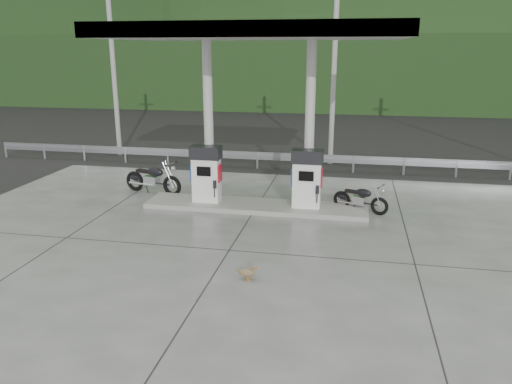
% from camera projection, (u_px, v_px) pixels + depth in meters
% --- Properties ---
extents(ground, '(160.00, 160.00, 0.00)m').
position_uv_depth(ground, '(238.00, 237.00, 13.49)').
color(ground, black).
rests_on(ground, ground).
extents(forecourt_apron, '(18.00, 14.00, 0.02)m').
position_uv_depth(forecourt_apron, '(238.00, 237.00, 13.49)').
color(forecourt_apron, '#62625D').
rests_on(forecourt_apron, ground).
extents(pump_island, '(7.00, 1.40, 0.15)m').
position_uv_depth(pump_island, '(256.00, 206.00, 15.82)').
color(pump_island, gray).
rests_on(pump_island, forecourt_apron).
extents(gas_pump_left, '(0.95, 0.55, 1.80)m').
position_uv_depth(gas_pump_left, '(206.00, 174.00, 15.85)').
color(gas_pump_left, white).
rests_on(gas_pump_left, pump_island).
extents(gas_pump_right, '(0.95, 0.55, 1.80)m').
position_uv_depth(gas_pump_right, '(307.00, 179.00, 15.26)').
color(gas_pump_right, white).
rests_on(gas_pump_right, pump_island).
extents(canopy_column_left, '(0.30, 0.30, 5.00)m').
position_uv_depth(canopy_column_left, '(209.00, 122.00, 15.78)').
color(canopy_column_left, silver).
rests_on(canopy_column_left, pump_island).
extents(canopy_column_right, '(0.30, 0.30, 5.00)m').
position_uv_depth(canopy_column_right, '(310.00, 125.00, 15.20)').
color(canopy_column_right, silver).
rests_on(canopy_column_right, pump_island).
extents(canopy_roof, '(8.50, 5.00, 0.40)m').
position_uv_depth(canopy_roof, '(256.00, 32.00, 14.36)').
color(canopy_roof, silver).
rests_on(canopy_roof, canopy_column_left).
extents(guardrail, '(26.00, 0.16, 1.42)m').
position_uv_depth(guardrail, '(281.00, 153.00, 20.84)').
color(guardrail, '#929499').
rests_on(guardrail, ground).
extents(road, '(60.00, 7.00, 0.01)m').
position_uv_depth(road, '(291.00, 153.00, 24.34)').
color(road, black).
rests_on(road, ground).
extents(utility_pole_a, '(0.22, 0.22, 8.00)m').
position_uv_depth(utility_pole_a, '(113.00, 69.00, 22.81)').
color(utility_pole_a, gray).
rests_on(utility_pole_a, ground).
extents(utility_pole_b, '(0.22, 0.22, 8.00)m').
position_uv_depth(utility_pole_b, '(334.00, 71.00, 20.98)').
color(utility_pole_b, gray).
rests_on(utility_pole_b, ground).
extents(tree_band, '(80.00, 6.00, 6.00)m').
position_uv_depth(tree_band, '(320.00, 73.00, 40.96)').
color(tree_band, black).
rests_on(tree_band, ground).
extents(forested_hills, '(100.00, 40.00, 140.00)m').
position_uv_depth(forested_hills, '(334.00, 85.00, 70.10)').
color(forested_hills, black).
rests_on(forested_hills, ground).
extents(motorcycle_left, '(2.23, 1.15, 1.01)m').
position_uv_depth(motorcycle_left, '(153.00, 179.00, 17.40)').
color(motorcycle_left, black).
rests_on(motorcycle_left, forecourt_apron).
extents(motorcycle_right, '(1.76, 1.14, 0.80)m').
position_uv_depth(motorcycle_right, '(360.00, 199.00, 15.45)').
color(motorcycle_right, black).
rests_on(motorcycle_right, forecourt_apron).
extents(duck, '(0.45, 0.14, 0.32)m').
position_uv_depth(duck, '(247.00, 273.00, 10.90)').
color(duck, brown).
rests_on(duck, forecourt_apron).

